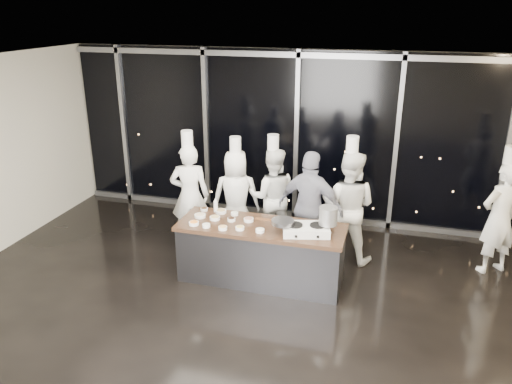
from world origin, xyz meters
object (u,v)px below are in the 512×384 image
chef_far_left (190,195)px  chef_center (272,196)px  stove (306,229)px  guest (310,208)px  chef_left (236,196)px  demo_counter (261,253)px  frying_pan (282,222)px  chef_side (499,217)px  chef_right (348,206)px  stock_pot (328,216)px

chef_far_left → chef_center: chef_far_left is taller
stove → chef_center: 1.63m
stove → guest: bearing=82.5°
chef_far_left → chef_left: chef_far_left is taller
demo_counter → stove: stove is taller
demo_counter → chef_left: 1.45m
frying_pan → guest: size_ratio=0.32×
guest → chef_side: 2.85m
frying_pan → chef_left: 1.75m
stove → chef_side: (2.72, 1.34, -0.05)m
chef_center → guest: chef_center is taller
frying_pan → chef_right: 1.45m
stove → stock_pot: stock_pot is taller
stove → frying_pan: frying_pan is taller
chef_center → chef_right: (1.31, -0.26, 0.06)m
chef_left → chef_center: size_ratio=0.98×
chef_far_left → guest: bearing=162.2°
chef_left → stock_pot: bearing=131.1°
demo_counter → chef_right: (1.15, 1.05, 0.47)m
chef_center → stove: bearing=107.1°
frying_pan → chef_side: chef_side is taller
guest → chef_right: size_ratio=0.89×
chef_far_left → chef_left: bearing=-172.4°
demo_counter → chef_side: chef_side is taller
stove → chef_center: size_ratio=0.37×
demo_counter → chef_left: size_ratio=1.30×
stove → chef_far_left: (-2.16, 0.94, -0.05)m
stock_pot → chef_right: (0.18, 1.05, -0.24)m
demo_counter → chef_side: bearing=20.2°
frying_pan → chef_center: (-0.50, 1.46, -0.20)m
chef_center → stock_pot: bearing=116.9°
stock_pot → chef_side: 2.74m
guest → chef_far_left: bearing=10.6°
chef_side → demo_counter: bearing=-13.7°
chef_center → frying_pan: bearing=95.2°
demo_counter → guest: guest is taller
stock_pot → chef_left: 2.12m
demo_counter → frying_pan: 0.72m
chef_side → chef_center: bearing=-34.9°
stock_pot → chef_side: size_ratio=0.13×
chef_left → demo_counter: bearing=108.3°
chef_center → guest: 0.90m
chef_left → chef_right: chef_right is taller
chef_far_left → stove: bearing=139.9°
chef_left → chef_side: chef_side is taller
chef_left → chef_right: bearing=161.5°
frying_pan → stock_pot: (0.62, 0.16, 0.10)m
stove → chef_far_left: bearing=142.9°
stock_pot → chef_left: bearing=146.0°
frying_pan → chef_far_left: (-1.83, 1.00, -0.15)m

